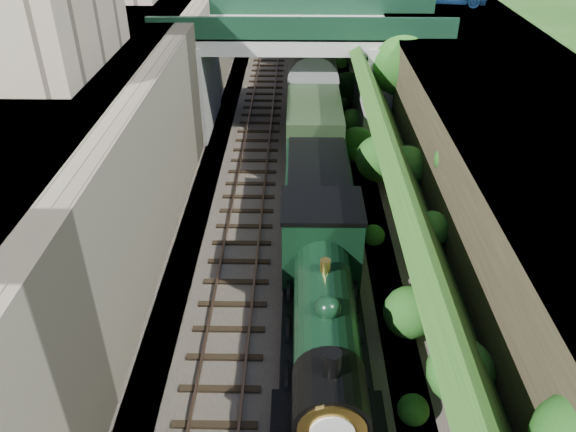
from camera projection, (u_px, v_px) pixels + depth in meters
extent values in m
cube|color=#473F38|center=(291.00, 154.00, 31.36)|extent=(10.00, 90.00, 0.20)
cube|color=#756B56|center=(187.00, 95.00, 29.62)|extent=(1.00, 90.00, 7.00)
cube|color=#262628|center=(121.00, 95.00, 29.67)|extent=(6.00, 90.00, 7.00)
cube|color=#262628|center=(471.00, 104.00, 29.62)|extent=(8.00, 90.00, 6.25)
cube|color=#1E4714|center=(385.00, 111.00, 29.90)|extent=(4.02, 90.00, 6.36)
sphere|color=#194C14|center=(461.00, 372.00, 14.93)|extent=(1.82, 1.82, 1.82)
sphere|color=#194C14|center=(410.00, 312.00, 18.45)|extent=(1.76, 1.76, 1.76)
sphere|color=#194C14|center=(432.00, 229.00, 19.66)|extent=(1.28, 1.28, 1.28)
sphere|color=#194C14|center=(451.00, 159.00, 20.81)|extent=(1.27, 1.27, 1.27)
sphere|color=#194C14|center=(406.00, 168.00, 23.90)|extent=(1.95, 1.95, 1.95)
sphere|color=#194C14|center=(379.00, 159.00, 27.19)|extent=(2.28, 2.28, 2.28)
sphere|color=#194C14|center=(357.00, 145.00, 31.09)|extent=(1.98, 1.98, 1.98)
sphere|color=#194C14|center=(352.00, 121.00, 33.90)|extent=(1.55, 1.55, 1.55)
sphere|color=#194C14|center=(372.00, 74.00, 34.74)|extent=(1.86, 1.86, 1.86)
sphere|color=#194C14|center=(347.00, 90.00, 38.31)|extent=(2.36, 2.36, 2.36)
sphere|color=#194C14|center=(360.00, 45.00, 40.62)|extent=(1.44, 1.44, 1.44)
sphere|color=#194C14|center=(353.00, 44.00, 42.86)|extent=(1.74, 1.74, 1.74)
sphere|color=#194C14|center=(346.00, 43.00, 45.00)|extent=(1.96, 1.96, 1.96)
sphere|color=#194C14|center=(335.00, 42.00, 48.92)|extent=(1.36, 1.36, 1.36)
sphere|color=#194C14|center=(340.00, 26.00, 50.43)|extent=(2.07, 2.07, 2.07)
sphere|color=#194C14|center=(338.00, 16.00, 53.43)|extent=(2.25, 2.25, 2.25)
sphere|color=#194C14|center=(328.00, 10.00, 59.73)|extent=(1.68, 1.68, 1.68)
cube|color=black|center=(255.00, 152.00, 31.31)|extent=(2.50, 90.00, 0.07)
cube|color=brown|center=(243.00, 150.00, 31.27)|extent=(0.08, 90.00, 0.14)
cube|color=brown|center=(268.00, 150.00, 31.25)|extent=(0.08, 90.00, 0.14)
cube|color=black|center=(313.00, 152.00, 31.27)|extent=(2.50, 90.00, 0.07)
cube|color=brown|center=(300.00, 151.00, 31.23)|extent=(0.08, 90.00, 0.14)
cube|color=brown|center=(326.00, 151.00, 31.21)|extent=(0.08, 90.00, 0.14)
cube|color=gray|center=(301.00, 34.00, 31.75)|extent=(16.00, 6.00, 0.90)
cube|color=#143722|center=(301.00, 29.00, 28.83)|extent=(16.00, 0.30, 1.20)
cube|color=#143722|center=(301.00, 6.00, 33.65)|extent=(16.00, 0.30, 1.20)
cube|color=gray|center=(200.00, 82.00, 33.35)|extent=(1.40, 6.40, 5.70)
cube|color=gray|center=(380.00, 83.00, 33.21)|extent=(2.40, 6.40, 5.70)
cube|color=gray|center=(45.00, 13.00, 21.67)|extent=(4.00, 8.00, 4.00)
cylinder|color=black|center=(394.00, 108.00, 31.62)|extent=(0.30, 0.30, 4.40)
sphere|color=#194C14|center=(399.00, 62.00, 30.23)|extent=(3.60, 3.60, 3.60)
sphere|color=#194C14|center=(405.00, 69.00, 31.22)|extent=(2.40, 2.40, 2.40)
cube|color=black|center=(323.00, 359.00, 17.86)|extent=(2.40, 8.40, 0.60)
cube|color=black|center=(323.00, 325.00, 18.41)|extent=(2.70, 10.00, 0.35)
cylinder|color=black|center=(325.00, 311.00, 17.04)|extent=(1.90, 5.60, 1.90)
cylinder|color=black|center=(330.00, 399.00, 14.25)|extent=(1.96, 1.80, 1.96)
cylinder|color=white|center=(332.00, 432.00, 13.42)|extent=(1.10, 0.05, 1.10)
cylinder|color=black|center=(332.00, 366.00, 13.61)|extent=(0.44, 0.44, 0.90)
sphere|color=black|center=(328.00, 309.00, 15.66)|extent=(0.76, 0.76, 0.76)
cylinder|color=#A57F33|center=(325.00, 267.00, 17.13)|extent=(0.32, 0.32, 0.50)
cube|color=black|center=(321.00, 240.00, 20.01)|extent=(2.75, 2.40, 2.80)
cube|color=black|center=(323.00, 205.00, 19.24)|extent=(2.85, 2.50, 0.15)
cube|color=black|center=(282.00, 420.00, 15.49)|extent=(0.60, 1.40, 0.90)
cube|color=black|center=(373.00, 422.00, 15.46)|extent=(0.60, 1.40, 0.90)
cube|color=black|center=(316.00, 222.00, 24.82)|extent=(2.30, 6.00, 0.50)
cube|color=black|center=(317.00, 217.00, 24.69)|extent=(2.60, 6.00, 0.50)
cube|color=black|center=(317.00, 193.00, 24.05)|extent=(2.70, 6.00, 2.40)
cube|color=black|center=(318.00, 167.00, 23.38)|extent=(2.50, 5.60, 0.20)
cube|color=black|center=(311.00, 115.00, 35.51)|extent=(2.30, 17.00, 0.40)
cube|color=black|center=(311.00, 111.00, 35.38)|extent=(2.50, 17.00, 0.50)
cube|color=black|center=(312.00, 88.00, 34.58)|extent=(2.80, 18.00, 2.70)
cube|color=slate|center=(312.00, 64.00, 33.78)|extent=(2.90, 18.00, 0.50)
cube|color=black|center=(307.00, 37.00, 51.41)|extent=(2.30, 17.00, 0.40)
cube|color=black|center=(307.00, 34.00, 51.28)|extent=(2.50, 17.00, 0.50)
cube|color=black|center=(308.00, 17.00, 50.48)|extent=(2.80, 18.00, 2.70)
cube|color=slate|center=(308.00, 0.00, 49.68)|extent=(2.90, 18.00, 0.50)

